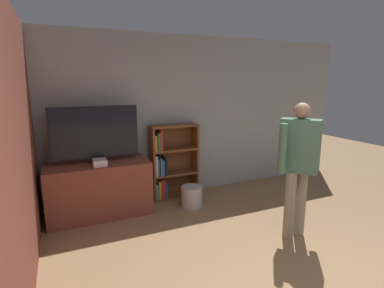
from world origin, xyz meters
name	(u,v)px	position (x,y,z in m)	size (l,w,h in m)	color
wall_back	(183,117)	(0.00, 3.22, 1.35)	(6.60, 0.06, 2.70)	#9EA3A8
wall_side_brick	(18,147)	(-2.33, 1.59, 1.35)	(0.06, 4.79, 2.70)	brown
tv_ledge	(99,189)	(-1.50, 2.82, 0.40)	(1.45, 0.66, 0.79)	brown
television	(95,134)	(-1.50, 2.86, 1.21)	(1.22, 0.22, 0.82)	black
game_console	(100,162)	(-1.49, 2.67, 0.84)	(0.18, 0.22, 0.09)	white
bookshelf	(169,164)	(-0.33, 3.04, 0.59)	(0.80, 0.28, 1.25)	brown
person	(299,159)	(0.67, 1.15, 1.01)	(0.60, 0.50, 1.70)	gray
waste_bin	(192,197)	(-0.15, 2.51, 0.17)	(0.33, 0.33, 0.33)	#B7B7BC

